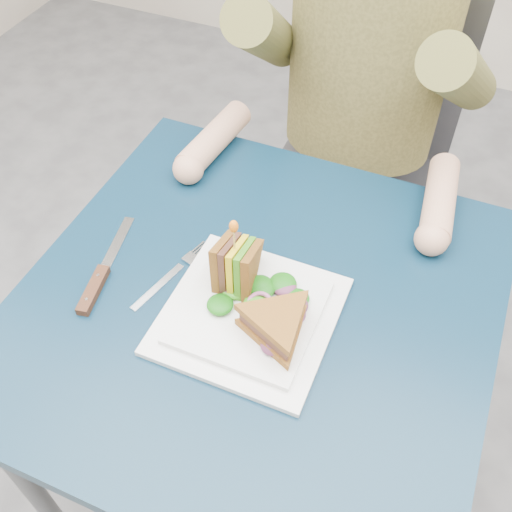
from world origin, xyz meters
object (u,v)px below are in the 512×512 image
at_px(sandwich_flat, 277,325).
at_px(fork, 170,276).
at_px(plate, 249,314).
at_px(diner, 373,23).
at_px(sandwich_upright, 235,267).
at_px(chair, 363,142).
at_px(table, 256,329).
at_px(knife, 98,281).

bearing_deg(sandwich_flat, fork, 167.09).
bearing_deg(plate, diner, 90.32).
bearing_deg(fork, sandwich_upright, 11.26).
xyz_separation_m(chair, sandwich_flat, (0.06, -0.77, 0.23)).
relative_size(table, chair, 0.81).
distance_m(fork, knife, 0.12).
xyz_separation_m(sandwich_flat, fork, (-0.21, 0.05, -0.04)).
xyz_separation_m(chair, plate, (0.00, -0.74, 0.20)).
distance_m(plate, sandwich_upright, 0.08).
height_order(chair, fork, chair).
height_order(table, sandwich_flat, sandwich_flat).
bearing_deg(fork, table, 4.44).
bearing_deg(sandwich_upright, diner, 86.12).
height_order(table, fork, fork).
bearing_deg(sandwich_flat, sandwich_upright, 144.49).
distance_m(chair, knife, 0.84).
height_order(plate, fork, plate).
distance_m(sandwich_flat, knife, 0.31).
distance_m(chair, fork, 0.76).
distance_m(chair, sandwich_upright, 0.74).
height_order(plate, sandwich_flat, sandwich_flat).
height_order(diner, plate, diner).
distance_m(sandwich_flat, sandwich_upright, 0.12).
distance_m(table, fork, 0.17).
bearing_deg(fork, sandwich_flat, -12.91).
bearing_deg(knife, table, 15.02).
xyz_separation_m(table, knife, (-0.25, -0.07, 0.09)).
relative_size(table, knife, 3.40).
distance_m(chair, diner, 0.39).
xyz_separation_m(diner, sandwich_upright, (-0.04, -0.58, -0.13)).
distance_m(table, diner, 0.65).
bearing_deg(sandwich_flat, table, 134.48).
distance_m(table, sandwich_flat, 0.15).
bearing_deg(diner, knife, -110.92).
bearing_deg(diner, sandwich_flat, -84.88).
distance_m(diner, knife, 0.73).
bearing_deg(chair, sandwich_upright, -93.26).
relative_size(diner, sandwich_upright, 5.13).
bearing_deg(knife, fork, 28.73).
height_order(table, sandwich_upright, sandwich_upright).
xyz_separation_m(plate, sandwich_flat, (0.06, -0.02, 0.04)).
distance_m(table, chair, 0.71).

